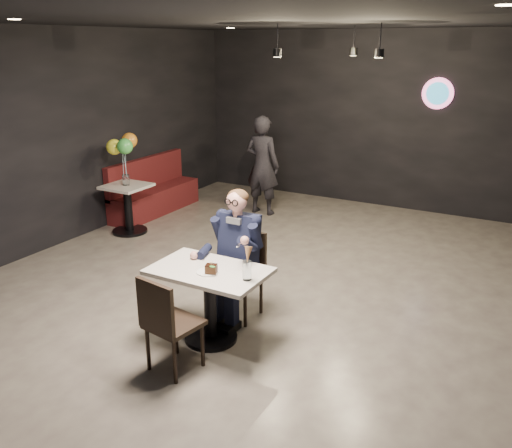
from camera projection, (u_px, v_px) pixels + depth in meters
The scene contains 17 objects.
floor at pixel (261, 306), 6.03m from camera, with size 9.00×9.00×0.00m, color gray.
wall_sign at pixel (438, 93), 8.72m from camera, with size 0.50×0.06×0.50m, color pink, non-canonical shape.
pendant_lights at pixel (338, 34), 6.76m from camera, with size 1.40×1.20×0.36m, color black.
main_table at pixel (210, 305), 5.23m from camera, with size 1.10×0.70×0.75m, color silver.
chair_far at pixel (239, 276), 5.66m from camera, with size 0.42×0.46×0.92m, color black.
chair_near at pixel (174, 322), 4.74m from camera, with size 0.42×0.46×0.92m, color black.
seated_man at pixel (239, 253), 5.58m from camera, with size 0.60×0.80×1.44m, color black.
dessert_plate at pixel (208, 272), 5.04m from camera, with size 0.21×0.21×0.01m, color white.
cake_slice at pixel (211, 269), 4.99m from camera, with size 0.10×0.08×0.07m, color black.
mint_leaf at pixel (212, 267), 4.94m from camera, with size 0.06×0.04×0.01m, color #287B2B.
sundae_glass at pixel (247, 271), 4.86m from camera, with size 0.08×0.08×0.18m, color silver.
wafer_cone at pixel (248, 255), 4.79m from camera, with size 0.07×0.07×0.15m, color #C38050.
booth_bench at pixel (155, 186), 9.18m from camera, with size 0.47×1.87×0.94m, color #480F16.
side_table at pixel (128, 208), 8.24m from camera, with size 0.61×0.61×0.77m, color silver.
balloon_vase at pixel (126, 180), 8.09m from camera, with size 0.10×0.10×0.16m, color silver.
balloon_bunch at pixel (124, 152), 7.96m from camera, with size 0.42×0.42×0.69m, color #FFF935.
passerby at pixel (262, 165), 9.04m from camera, with size 0.60×0.40×1.66m, color black.
Camera 1 is at (2.59, -4.76, 2.79)m, focal length 38.00 mm.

